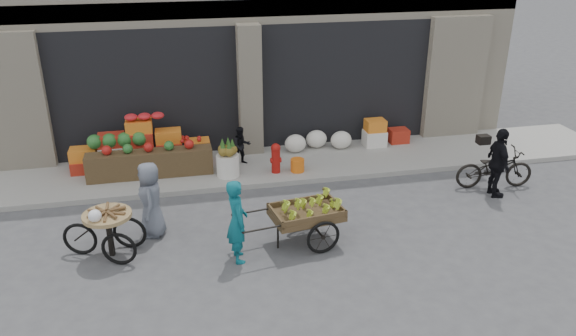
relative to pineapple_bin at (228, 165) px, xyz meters
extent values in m
plane|color=#424244|center=(0.75, -3.60, -0.37)|extent=(80.00, 80.00, 0.00)
cube|color=gray|center=(0.75, 0.50, -0.31)|extent=(18.00, 2.20, 0.12)
cube|color=gray|center=(0.75, 1.75, 3.23)|extent=(14.00, 0.30, 0.40)
cube|color=black|center=(-1.73, 2.40, 1.30)|extent=(4.40, 1.60, 3.10)
cube|color=black|center=(3.23, 2.40, 1.30)|extent=(4.40, 1.60, 3.10)
cube|color=beige|center=(0.75, 1.55, 1.30)|extent=(0.55, 0.80, 3.22)
cube|color=brown|center=(-1.73, 0.35, 0.05)|extent=(2.80, 0.45, 0.60)
sphere|color=#1E5923|center=(-2.42, 0.85, 0.49)|extent=(0.34, 0.34, 0.34)
cylinder|color=silver|center=(0.00, 0.00, 0.00)|extent=(0.52, 0.52, 0.50)
cylinder|color=#A5140F|center=(1.10, -0.05, 0.03)|extent=(0.20, 0.20, 0.56)
sphere|color=#A5140F|center=(1.10, -0.05, 0.35)|extent=(0.22, 0.22, 0.22)
cylinder|color=orange|center=(1.60, -0.10, -0.10)|extent=(0.32, 0.32, 0.30)
ellipsoid|color=silver|center=(2.42, 1.10, -0.03)|extent=(1.70, 0.60, 0.44)
imported|color=black|center=(0.40, 0.60, 0.21)|extent=(0.51, 0.43, 0.93)
cube|color=brown|center=(1.08, -3.04, 0.21)|extent=(1.37, 1.00, 0.11)
torus|color=black|center=(1.29, -3.46, -0.05)|extent=(0.63, 0.15, 0.63)
torus|color=black|center=(1.15, -2.58, -0.05)|extent=(0.63, 0.15, 0.63)
cylinder|color=black|center=(0.54, -3.13, -0.11)|extent=(0.04, 0.04, 0.52)
imported|color=#0D5B68|center=(-0.21, -3.34, 0.39)|extent=(0.40, 0.58, 1.51)
cylinder|color=#9E7F51|center=(-2.39, -2.74, 0.43)|extent=(1.04, 1.04, 0.07)
cube|color=black|center=(-2.39, -2.74, 0.03)|extent=(0.10, 0.10, 0.80)
torus|color=black|center=(-2.22, -3.08, -0.06)|extent=(0.61, 0.23, 0.62)
torus|color=black|center=(-2.07, -2.54, -0.06)|extent=(0.61, 0.23, 0.62)
torus|color=black|center=(-2.91, -2.59, -0.06)|extent=(0.61, 0.23, 0.62)
imported|color=slate|center=(-1.66, -2.14, 0.36)|extent=(0.47, 0.72, 1.46)
imported|color=black|center=(5.72, -1.60, 0.08)|extent=(1.78, 0.81, 0.90)
imported|color=black|center=(5.52, -2.00, 0.39)|extent=(0.49, 0.94, 1.53)
camera|label=1|loc=(-1.13, -11.73, 5.03)|focal=35.00mm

